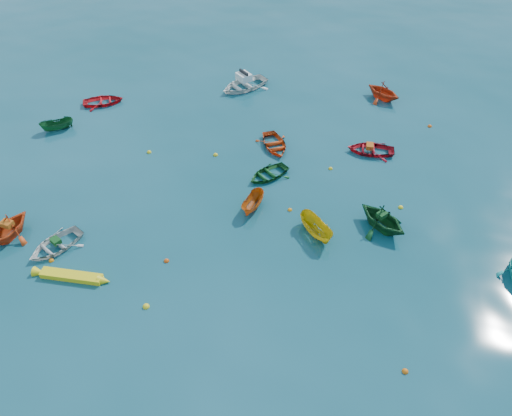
# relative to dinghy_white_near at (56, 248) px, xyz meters

# --- Properties ---
(ground) EXTENTS (160.00, 160.00, 0.00)m
(ground) POSITION_rel_dinghy_white_near_xyz_m (10.55, 1.03, 0.00)
(ground) COLOR #0A414A
(ground) RESTS_ON ground
(dinghy_white_near) EXTENTS (3.58, 4.02, 0.69)m
(dinghy_white_near) POSITION_rel_dinghy_white_near_xyz_m (0.00, 0.00, 0.00)
(dinghy_white_near) COLOR silver
(dinghy_white_near) RESTS_ON ground
(dinghy_orange_w) EXTENTS (2.93, 3.31, 1.62)m
(dinghy_orange_w) POSITION_rel_dinghy_white_near_xyz_m (-3.13, 0.14, 0.00)
(dinghy_orange_w) COLOR #D24013
(dinghy_orange_w) RESTS_ON ground
(sampan_yellow_mid) EXTENTS (2.84, 2.90, 1.14)m
(sampan_yellow_mid) POSITION_rel_dinghy_white_near_xyz_m (14.54, 5.14, 0.00)
(sampan_yellow_mid) COLOR gold
(sampan_yellow_mid) RESTS_ON ground
(dinghy_green_e) EXTENTS (3.61, 3.76, 0.64)m
(dinghy_green_e) POSITION_rel_dinghy_white_near_xyz_m (10.37, 9.83, 0.00)
(dinghy_green_e) COLOR #12501E
(dinghy_green_e) RESTS_ON ground
(dinghy_red_nw) EXTENTS (3.99, 3.62, 0.68)m
(dinghy_red_nw) POSITION_rel_dinghy_white_near_xyz_m (-5.29, 15.70, 0.00)
(dinghy_red_nw) COLOR red
(dinghy_red_nw) RESTS_ON ground
(sampan_orange_n) EXTENTS (1.31, 2.66, 0.99)m
(sampan_orange_n) POSITION_rel_dinghy_white_near_xyz_m (10.25, 6.41, 0.00)
(sampan_orange_n) COLOR #C35712
(sampan_orange_n) RESTS_ON ground
(dinghy_green_n) EXTENTS (4.38, 4.28, 1.75)m
(dinghy_green_n) POSITION_rel_dinghy_white_near_xyz_m (18.28, 6.73, 0.00)
(dinghy_green_n) COLOR #10471F
(dinghy_green_n) RESTS_ON ground
(dinghy_red_ne) EXTENTS (3.62, 2.78, 0.70)m
(dinghy_red_ne) POSITION_rel_dinghy_white_near_xyz_m (16.87, 14.58, 0.00)
(dinghy_red_ne) COLOR #A90E19
(dinghy_red_ne) RESTS_ON ground
(dinghy_red_far) EXTENTS (3.74, 4.05, 0.69)m
(dinghy_red_far) POSITION_rel_dinghy_white_near_xyz_m (9.96, 13.35, 0.00)
(dinghy_red_far) COLOR #CF3F11
(dinghy_red_far) RESTS_ON ground
(dinghy_orange_far) EXTENTS (4.03, 3.89, 1.62)m
(dinghy_orange_far) POSITION_rel_dinghy_white_near_xyz_m (17.08, 22.64, 0.00)
(dinghy_orange_far) COLOR red
(dinghy_orange_far) RESTS_ON ground
(sampan_green_far) EXTENTS (2.55, 2.30, 0.97)m
(sampan_green_far) POSITION_rel_dinghy_white_near_xyz_m (-6.78, 11.18, 0.00)
(sampan_green_far) COLOR #135224
(sampan_green_far) RESTS_ON ground
(kayak_yellow) EXTENTS (4.24, 1.06, 0.43)m
(kayak_yellow) POSITION_rel_dinghy_white_near_xyz_m (2.12, -1.82, 0.00)
(kayak_yellow) COLOR yellow
(kayak_yellow) RESTS_ON ground
(motorboat_white) EXTENTS (5.17, 5.37, 1.51)m
(motorboat_white) POSITION_rel_dinghy_white_near_xyz_m (5.27, 21.35, 0.00)
(motorboat_white) COLOR white
(motorboat_white) RESTS_ON ground
(tarp_green_a) EXTENTS (0.73, 0.66, 0.29)m
(tarp_green_a) POSITION_rel_dinghy_white_near_xyz_m (0.04, 0.09, 0.49)
(tarp_green_a) COLOR #124B1A
(tarp_green_a) RESTS_ON dinghy_white_near
(tarp_orange_a) EXTENTS (0.72, 0.57, 0.33)m
(tarp_orange_a) POSITION_rel_dinghy_white_near_xyz_m (-3.13, 0.19, 0.97)
(tarp_orange_a) COLOR #BD5613
(tarp_orange_a) RESTS_ON dinghy_orange_w
(tarp_green_b) EXTENTS (0.73, 0.76, 0.29)m
(tarp_green_b) POSITION_rel_dinghy_white_near_xyz_m (18.19, 6.79, 1.02)
(tarp_green_b) COLOR #11451A
(tarp_green_b) RESTS_ON dinghy_green_n
(tarp_orange_b) EXTENTS (0.58, 0.72, 0.32)m
(tarp_orange_b) POSITION_rel_dinghy_white_near_xyz_m (16.78, 14.57, 0.51)
(tarp_orange_b) COLOR #B54F12
(tarp_orange_b) RESTS_ON dinghy_red_ne
(buoy_or_a) EXTENTS (0.30, 0.30, 0.30)m
(buoy_or_a) POSITION_rel_dinghy_white_near_xyz_m (0.31, -1.00, 0.00)
(buoy_or_a) COLOR #D26B0B
(buoy_or_a) RESTS_ON ground
(buoy_ye_a) EXTENTS (0.37, 0.37, 0.37)m
(buoy_ye_a) POSITION_rel_dinghy_white_near_xyz_m (6.91, -2.54, 0.00)
(buoy_ye_a) COLOR yellow
(buoy_ye_a) RESTS_ON ground
(buoy_or_b) EXTENTS (0.31, 0.31, 0.31)m
(buoy_or_b) POSITION_rel_dinghy_white_near_xyz_m (20.21, -2.77, 0.00)
(buoy_or_b) COLOR #DF5F0C
(buoy_or_b) RESTS_ON ground
(buoy_ye_b) EXTENTS (0.33, 0.33, 0.33)m
(buoy_ye_b) POSITION_rel_dinghy_white_near_xyz_m (1.29, 10.26, 0.00)
(buoy_ye_b) COLOR yellow
(buoy_ye_b) RESTS_ON ground
(buoy_or_c) EXTENTS (0.31, 0.31, 0.31)m
(buoy_or_c) POSITION_rel_dinghy_white_near_xyz_m (6.68, 0.72, 0.00)
(buoy_or_c) COLOR #D6470B
(buoy_or_c) RESTS_ON ground
(buoy_ye_c) EXTENTS (0.29, 0.29, 0.29)m
(buoy_ye_c) POSITION_rel_dinghy_white_near_xyz_m (14.39, 11.80, 0.00)
(buoy_ye_c) COLOR yellow
(buoy_ye_c) RESTS_ON ground
(buoy_or_d) EXTENTS (0.29, 0.29, 0.29)m
(buoy_or_d) POSITION_rel_dinghy_white_near_xyz_m (12.56, 6.83, 0.00)
(buoy_or_d) COLOR orange
(buoy_or_d) RESTS_ON ground
(buoy_ye_d) EXTENTS (0.35, 0.35, 0.35)m
(buoy_ye_d) POSITION_rel_dinghy_white_near_xyz_m (6.08, 11.22, 0.00)
(buoy_ye_d) COLOR yellow
(buoy_ye_d) RESTS_ON ground
(buoy_or_e) EXTENTS (0.33, 0.33, 0.33)m
(buoy_or_e) POSITION_rel_dinghy_white_near_xyz_m (21.04, 19.25, 0.00)
(buoy_or_e) COLOR #D94E0B
(buoy_or_e) RESTS_ON ground
(buoy_ye_e) EXTENTS (0.32, 0.32, 0.32)m
(buoy_ye_e) POSITION_rel_dinghy_white_near_xyz_m (19.37, 8.94, 0.00)
(buoy_ye_e) COLOR yellow
(buoy_ye_e) RESTS_ON ground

